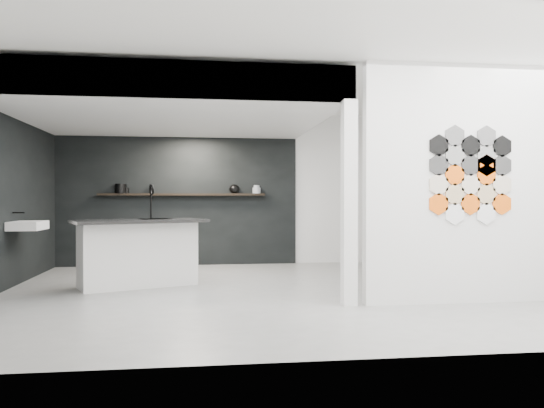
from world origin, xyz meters
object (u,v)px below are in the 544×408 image
at_px(glass_bowl, 257,191).
at_px(glass_vase, 257,189).
at_px(kitchen_island, 138,252).
at_px(kettle, 234,189).
at_px(bottle_dark, 151,189).
at_px(partition_panel, 465,184).
at_px(utensil_cup, 127,191).
at_px(stockpot, 121,189).
at_px(wall_basin, 28,226).

relative_size(glass_bowl, glass_vase, 0.99).
height_order(kitchen_island, kettle, kettle).
bearing_deg(glass_vase, bottle_dark, 180.00).
bearing_deg(partition_panel, kettle, 122.73).
relative_size(partition_panel, kitchen_island, 1.45).
distance_m(kitchen_island, glass_vase, 3.04).
bearing_deg(utensil_cup, stockpot, 180.00).
distance_m(wall_basin, bottle_dark, 2.60).
relative_size(wall_basin, stockpot, 2.92).
distance_m(partition_panel, utensil_cup, 5.87).
bearing_deg(stockpot, partition_panel, -40.52).
bearing_deg(partition_panel, glass_vase, 118.23).
distance_m(stockpot, utensil_cup, 0.11).
xyz_separation_m(kitchen_island, stockpot, (-0.56, 2.21, 0.92)).
relative_size(kettle, glass_vase, 1.27).
bearing_deg(partition_panel, stockpot, 139.48).
bearing_deg(kettle, wall_basin, -141.87).
height_order(glass_vase, utensil_cup, glass_vase).
distance_m(stockpot, glass_bowl, 2.45).
height_order(partition_panel, glass_bowl, partition_panel).
distance_m(kitchen_island, glass_bowl, 3.03).
bearing_deg(stockpot, kettle, 0.00).
height_order(partition_panel, utensil_cup, partition_panel).
bearing_deg(utensil_cup, glass_vase, 0.00).
height_order(partition_panel, kettle, partition_panel).
distance_m(partition_panel, wall_basin, 5.78).
xyz_separation_m(stockpot, glass_vase, (2.45, 0.00, -0.01)).
relative_size(wall_basin, utensil_cup, 6.21).
distance_m(partition_panel, glass_vase, 4.39).
bearing_deg(partition_panel, utensil_cup, 138.82).
height_order(partition_panel, kitchen_island, partition_panel).
bearing_deg(kettle, glass_bowl, 3.42).
xyz_separation_m(partition_panel, stockpot, (-4.52, 3.87, 0.00)).
bearing_deg(utensil_cup, kettle, 0.00).
bearing_deg(glass_bowl, kitchen_island, -130.50).
bearing_deg(kettle, kitchen_island, -120.34).
distance_m(kettle, bottle_dark, 1.50).
xyz_separation_m(partition_panel, kitchen_island, (-3.96, 1.66, -0.92)).
xyz_separation_m(stockpot, utensil_cup, (0.10, 0.00, -0.04)).
xyz_separation_m(partition_panel, kettle, (-2.48, 3.87, 0.00)).
distance_m(partition_panel, kettle, 4.59).
bearing_deg(wall_basin, utensil_cup, 63.11).
xyz_separation_m(stockpot, kettle, (2.04, 0.00, -0.00)).
bearing_deg(stockpot, wall_basin, -114.53).
height_order(stockpot, bottle_dark, stockpot).
bearing_deg(wall_basin, kettle, 34.71).
distance_m(partition_panel, stockpot, 5.95).
xyz_separation_m(kitchen_island, kettle, (1.47, 2.21, 0.92)).
bearing_deg(utensil_cup, glass_bowl, 0.00).
height_order(kitchen_island, glass_bowl, glass_bowl).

